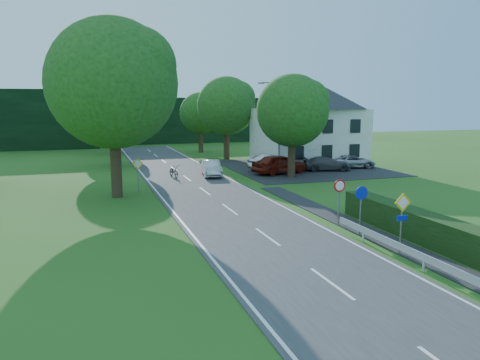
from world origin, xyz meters
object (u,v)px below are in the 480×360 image
object	(u,v)px
moving_car	(211,168)
parked_car_red	(279,164)
motorcycle	(174,171)
parked_car_silver_a	(272,162)
parasol	(308,158)
parked_car_silver_b	(352,161)
parked_car_grey	(327,164)
streetlight	(278,123)

from	to	relation	value
moving_car	parked_car_red	distance (m)	6.06
parked_car_red	motorcycle	bearing A→B (deg)	70.24
moving_car	parked_car_silver_a	xyz separation A→B (m)	(6.25, 1.67, 0.07)
parasol	parked_car_red	bearing A→B (deg)	-150.17
parked_car_red	parked_car_silver_b	xyz separation A→B (m)	(8.15, 1.28, -0.24)
motorcycle	parked_car_red	bearing A→B (deg)	-13.24
parked_car_red	parked_car_silver_a	bearing A→B (deg)	-19.59
moving_car	parasol	world-z (taller)	parasol
motorcycle	parked_car_silver_b	world-z (taller)	parked_car_silver_b
moving_car	motorcycle	bearing A→B (deg)	-178.68
moving_car	parked_car_silver_a	world-z (taller)	parked_car_silver_a
moving_car	parked_car_silver_a	distance (m)	6.47
parked_car_grey	parasol	bearing A→B (deg)	41.47
motorcycle	streetlight	bearing A→B (deg)	-13.59
streetlight	parked_car_silver_a	size ratio (longest dim) A/B	1.79
parked_car_silver_a	parked_car_silver_b	size ratio (longest dim) A/B	1.01
parked_car_red	parasol	bearing A→B (deg)	-74.23
streetlight	parked_car_silver_b	distance (m)	9.27
parked_car_red	parasol	distance (m)	4.58
moving_car	parked_car_grey	distance (m)	10.94
parked_car_silver_b	parasol	world-z (taller)	parasol
parked_car_silver_a	streetlight	bearing A→B (deg)	158.92
moving_car	motorcycle	distance (m)	3.18
motorcycle	parasol	size ratio (longest dim) A/B	0.89
parasol	streetlight	bearing A→B (deg)	-150.98
moving_car	parked_car_grey	xyz separation A→B (m)	(10.94, -0.13, -0.03)
parasol	motorcycle	bearing A→B (deg)	-174.10
moving_car	parked_car_silver_b	bearing A→B (deg)	11.17
parked_car_red	parasol	world-z (taller)	parasol
parked_car_silver_a	parked_car_grey	bearing A→B (deg)	-121.57
streetlight	motorcycle	bearing A→B (deg)	173.95
streetlight	parked_car_grey	xyz separation A→B (m)	(5.11, 0.45, -3.78)
parked_car_silver_a	parked_car_silver_b	bearing A→B (deg)	-107.30
motorcycle	parked_car_grey	world-z (taller)	parked_car_grey
parked_car_red	parked_car_silver_b	bearing A→B (deg)	-95.14
motorcycle	parked_car_silver_b	bearing A→B (deg)	-6.34
streetlight	parked_car_grey	bearing A→B (deg)	4.99
streetlight	parked_car_red	size ratio (longest dim) A/B	1.59
parked_car_red	parked_car_silver_b	distance (m)	8.25
parked_car_red	parked_car_grey	world-z (taller)	parked_car_red
streetlight	motorcycle	size ratio (longest dim) A/B	3.96
parked_car_silver_a	motorcycle	bearing A→B (deg)	87.15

